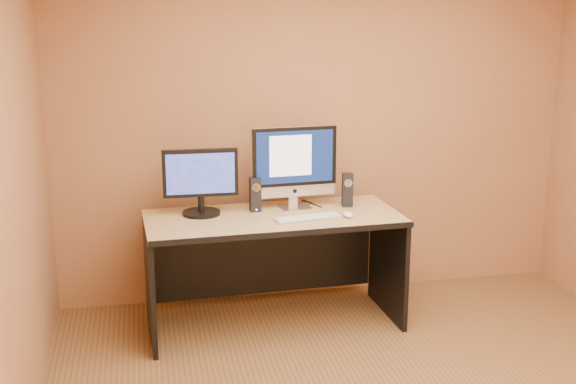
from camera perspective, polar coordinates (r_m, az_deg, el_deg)
The scene contains 10 objects.
walls at distance 3.70m, azimuth 9.78°, elevation -0.25°, with size 4.00×4.00×2.60m, color #96643C, non-canonical shape.
desk at distance 5.15m, azimuth -1.14°, elevation -6.26°, with size 1.77×0.77×0.82m, color tan, non-canonical shape.
imac at distance 5.14m, azimuth 0.57°, elevation 1.99°, with size 0.63×0.23×0.61m, color #BBBCC0, non-canonical shape.
second_monitor at distance 5.03m, azimuth -6.92°, elevation 0.77°, with size 0.53×0.27×0.46m, color black, non-canonical shape.
speaker_left at distance 5.12m, azimuth -2.61°, elevation -0.19°, with size 0.08×0.08×0.24m, color black, non-canonical shape.
speaker_right at distance 5.26m, azimuth 4.71°, elevation 0.16°, with size 0.08×0.08×0.24m, color black, non-canonical shape.
keyboard at distance 4.94m, azimuth 1.61°, elevation -2.05°, with size 0.48×0.13×0.02m, color silver.
mouse at distance 5.00m, azimuth 4.73°, elevation -1.77°, with size 0.06×0.11×0.04m, color white.
cable_a at distance 5.32m, azimuth 1.92°, elevation -0.91°, with size 0.01×0.01×0.24m, color black.
cable_b at distance 5.33m, azimuth 1.10°, elevation -0.88°, with size 0.01×0.01×0.20m, color black.
Camera 1 is at (-1.33, -3.33, 2.21)m, focal length 45.00 mm.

